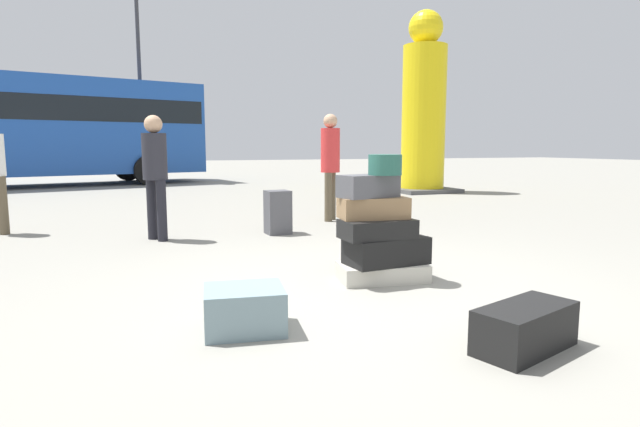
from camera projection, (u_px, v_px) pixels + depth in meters
name	position (u px, v px, depth m)	size (l,w,h in m)	color
ground_plane	(358.00, 293.00, 4.15)	(80.00, 80.00, 0.00)	gray
suitcase_tower	(380.00, 232.00, 4.47)	(0.81, 0.52, 1.11)	beige
suitcase_slate_foreground_far	(244.00, 309.00, 3.28)	(0.50, 0.42, 0.28)	gray
suitcase_brown_foreground_near	(389.00, 231.00, 6.69)	(0.58, 0.33, 0.16)	olive
suitcase_black_right_side	(525.00, 328.00, 2.97)	(0.67, 0.31, 0.26)	black
suitcase_charcoal_white_trunk	(278.00, 212.00, 6.90)	(0.32, 0.28, 0.59)	#4C4C51
person_bearded_onlooker	(155.00, 167.00, 6.35)	(0.30, 0.31, 1.56)	black
person_tourist_with_camera	(330.00, 158.00, 8.06)	(0.30, 0.30, 1.68)	brown
yellow_dummy_statue	(424.00, 112.00, 13.11)	(1.55, 1.55, 4.56)	yellow
parked_bus	(11.00, 123.00, 14.61)	(10.95, 5.01, 3.15)	#1E4CA5
lamp_post	(138.00, 49.00, 16.11)	(0.36, 0.36, 6.51)	#333338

